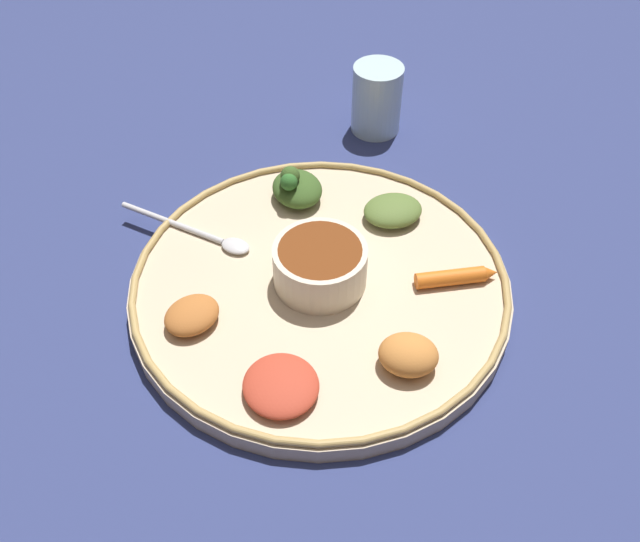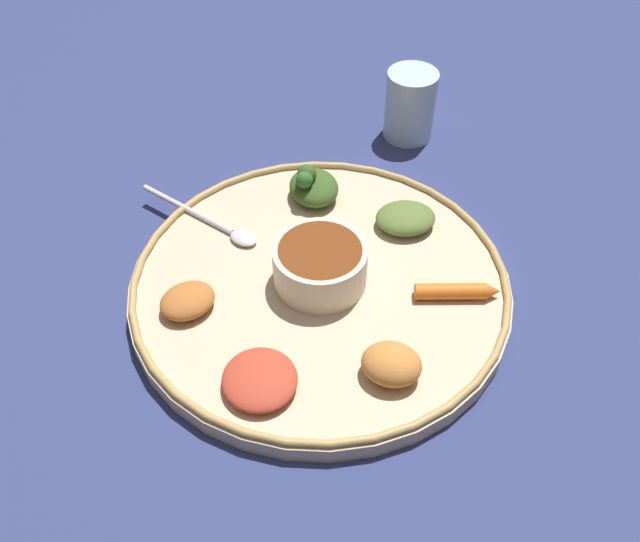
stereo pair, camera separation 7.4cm
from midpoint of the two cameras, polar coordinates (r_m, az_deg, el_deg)
The scene contains 12 objects.
ground_plane at distance 0.77m, azimuth 2.76°, elevation -1.95°, with size 2.40×2.40×0.00m, color navy.
platter at distance 0.76m, azimuth 2.79°, elevation -1.45°, with size 0.41×0.41×0.02m, color #C6B293.
platter_rim at distance 0.75m, azimuth 2.83°, elevation -0.78°, with size 0.41×0.41×0.01m, color tan.
center_bowl at distance 0.74m, azimuth 2.89°, elevation 0.41°, with size 0.10×0.10×0.05m.
spoon at distance 0.82m, azimuth -6.00°, elevation 3.75°, with size 0.04×0.18×0.01m.
greens_pile at distance 0.84m, azimuth 1.94°, elevation 6.87°, with size 0.09×0.09×0.05m.
carrot_near_spoon at distance 0.75m, azimuth 13.93°, elevation -1.79°, with size 0.07×0.08×0.02m.
mound_berbere_red at distance 0.66m, azimuth -1.73°, elevation -9.06°, with size 0.07×0.07×0.02m, color #B73D28.
mound_collards at distance 0.82m, azimuth 9.61°, elevation 4.17°, with size 0.07×0.06×0.02m, color #567033.
mound_chickpea at distance 0.73m, azimuth -7.95°, elevation -2.59°, with size 0.06×0.05×0.02m, color #B2662D.
mound_squash at distance 0.67m, azimuth 9.06°, elevation -7.72°, with size 0.06×0.05×0.03m, color #C67A38.
drinking_glass at distance 0.98m, azimuth 9.56°, elevation 12.84°, with size 0.07×0.07×0.10m.
Camera 2 is at (0.38, 0.35, 0.57)m, focal length 39.09 mm.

